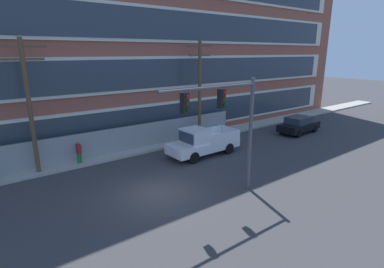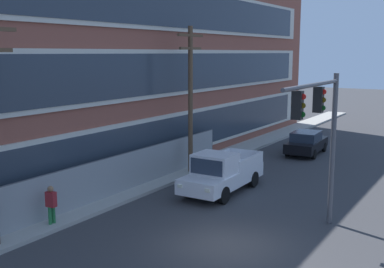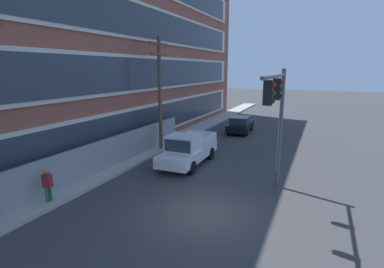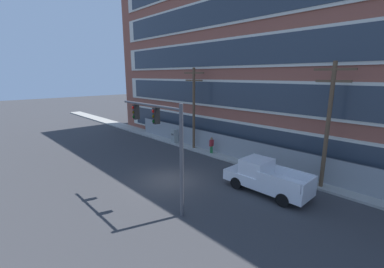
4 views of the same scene
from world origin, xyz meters
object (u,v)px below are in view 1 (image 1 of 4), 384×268
Objects in this scene: sedan_black at (299,125)px; utility_pole_near_corner at (29,101)px; traffic_signal_mast at (229,116)px; pedestrian_near_cabinet at (79,151)px; utility_pole_midblock at (200,86)px; pickup_truck_white at (202,142)px.

sedan_black is 21.92m from utility_pole_near_corner.
utility_pole_near_corner is (-7.18, 9.14, 0.24)m from traffic_signal_mast.
traffic_signal_mast is 11.63m from utility_pole_near_corner.
pedestrian_near_cabinet is (2.49, -0.04, -3.55)m from utility_pole_near_corner.
sedan_black is 0.56× the size of utility_pole_midblock.
utility_pole_near_corner is at bearing 179.05° from pedestrian_near_cabinet.
utility_pole_midblock is 10.66m from pedestrian_near_cabinet.
utility_pole_near_corner is 12.52m from utility_pole_midblock.
sedan_black is 10.21m from utility_pole_midblock.
pickup_truck_white is 11.34m from utility_pole_near_corner.
sedan_black is (14.06, 5.22, -3.48)m from traffic_signal_mast.
pickup_truck_white is at bearing 177.12° from sedan_black.
pedestrian_near_cabinet reaches higher than sedan_black.
sedan_black is at bearing -10.48° from utility_pole_near_corner.
pickup_truck_white is 0.68× the size of utility_pole_near_corner.
traffic_signal_mast is 0.73× the size of utility_pole_midblock.
pickup_truck_white is at bearing -125.58° from utility_pole_midblock.
traffic_signal_mast is 3.56× the size of pedestrian_near_cabinet.
utility_pole_near_corner is at bearing 169.52° from sedan_black.
pickup_truck_white is at bearing -23.32° from pedestrian_near_cabinet.
utility_pole_midblock reaches higher than pedestrian_near_cabinet.
pedestrian_near_cabinet is at bearing 117.26° from traffic_signal_mast.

